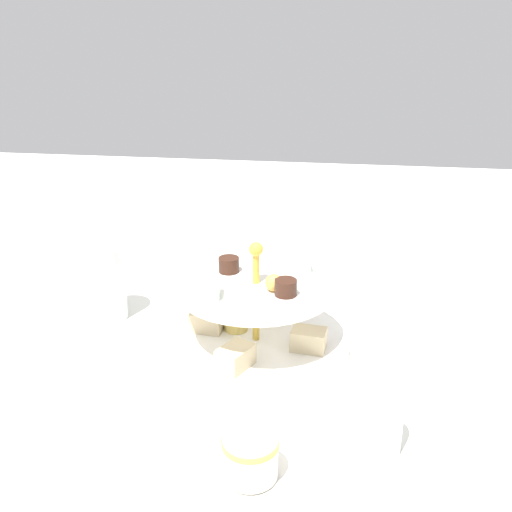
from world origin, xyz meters
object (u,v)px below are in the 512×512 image
(butter_knife_right, at_px, (58,439))
(butter_knife_left, at_px, (284,264))
(tiered_serving_stand, at_px, (256,318))
(water_glass_short_left, at_px, (373,419))
(teacup_with_saucer, at_px, (250,460))
(water_glass_tall_right, at_px, (103,283))

(butter_knife_right, bearing_deg, butter_knife_left, 109.99)
(tiered_serving_stand, xyz_separation_m, butter_knife_right, (0.19, 0.24, -0.04))
(water_glass_short_left, distance_m, teacup_with_saucer, 0.14)
(water_glass_short_left, xyz_separation_m, butter_knife_right, (0.35, 0.04, -0.04))
(teacup_with_saucer, height_order, butter_knife_right, teacup_with_saucer)
(water_glass_tall_right, distance_m, butter_knife_left, 0.37)
(water_glass_tall_right, height_order, teacup_with_saucer, water_glass_tall_right)
(tiered_serving_stand, relative_size, butter_knife_right, 1.59)
(water_glass_tall_right, xyz_separation_m, water_glass_short_left, (-0.41, 0.25, -0.02))
(tiered_serving_stand, relative_size, butter_knife_left, 1.59)
(water_glass_short_left, xyz_separation_m, teacup_with_saucer, (0.12, 0.07, -0.01))
(tiered_serving_stand, bearing_deg, water_glass_short_left, 128.40)
(butter_knife_left, relative_size, butter_knife_right, 1.00)
(tiered_serving_stand, height_order, teacup_with_saucer, tiered_serving_stand)
(water_glass_tall_right, bearing_deg, teacup_with_saucer, 131.92)
(water_glass_tall_right, relative_size, teacup_with_saucer, 1.32)
(tiered_serving_stand, bearing_deg, butter_knife_right, 51.55)
(teacup_with_saucer, bearing_deg, butter_knife_left, -87.48)
(water_glass_tall_right, xyz_separation_m, butter_knife_left, (-0.26, -0.25, -0.06))
(water_glass_tall_right, xyz_separation_m, teacup_with_saucer, (-0.28, 0.32, -0.03))
(water_glass_short_left, bearing_deg, tiered_serving_stand, -51.60)
(water_glass_tall_right, distance_m, water_glass_short_left, 0.48)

